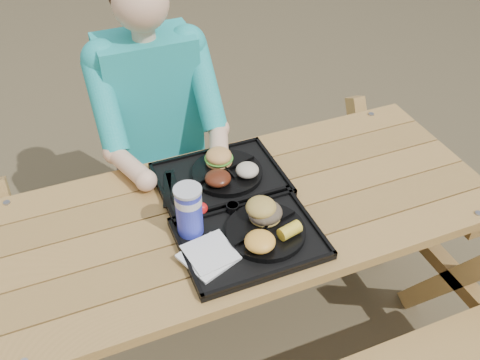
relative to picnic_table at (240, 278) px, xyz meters
name	(u,v)px	position (x,y,z in m)	size (l,w,h in m)	color
ground	(240,333)	(0.00, 0.00, -0.38)	(60.00, 60.00, 0.00)	#999999
picnic_table	(240,278)	(0.00, 0.00, 0.00)	(1.80, 1.49, 0.75)	#999999
tray_near	(249,239)	(-0.03, -0.16, 0.39)	(0.45, 0.35, 0.02)	black
tray_far	(221,181)	(-0.01, 0.16, 0.39)	(0.45, 0.35, 0.02)	black
plate_near	(266,231)	(0.02, -0.16, 0.41)	(0.26, 0.26, 0.02)	black
plate_far	(227,173)	(0.02, 0.17, 0.41)	(0.26, 0.26, 0.02)	black
napkin_stack	(208,256)	(-0.18, -0.19, 0.40)	(0.15, 0.15, 0.02)	white
soda_cup	(189,212)	(-0.20, -0.06, 0.48)	(0.08, 0.08, 0.17)	#1923BB
condiment_bbq	(233,208)	(-0.03, -0.02, 0.41)	(0.05, 0.05, 0.03)	black
condiment_mustard	(254,206)	(0.04, -0.04, 0.41)	(0.05, 0.05, 0.03)	yellow
sandwich	(266,205)	(0.04, -0.11, 0.47)	(0.11, 0.11, 0.11)	gold
mac_cheese	(260,241)	(-0.02, -0.22, 0.44)	(0.10, 0.10, 0.05)	#FFBA43
corn_cob	(290,230)	(0.08, -0.21, 0.44)	(0.07, 0.07, 0.04)	yellow
cutlery_far	(173,186)	(-0.19, 0.17, 0.40)	(0.03, 0.18, 0.01)	black
burger	(219,153)	(0.01, 0.22, 0.46)	(0.10, 0.10, 0.09)	#DD984E
baked_beans	(218,178)	(-0.04, 0.11, 0.44)	(0.09, 0.09, 0.04)	#531F10
potato_salad	(247,170)	(0.07, 0.11, 0.44)	(0.08, 0.08, 0.05)	beige
diner	(157,142)	(-0.13, 0.64, 0.27)	(0.48, 0.84, 1.28)	#17A696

